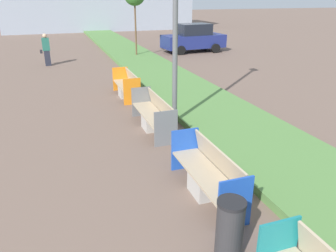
{
  "coord_description": "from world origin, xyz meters",
  "views": [
    {
      "loc": [
        -1.59,
        2.18,
        3.6
      ],
      "look_at": [
        0.9,
        9.27,
        0.6
      ],
      "focal_mm": 35.0,
      "sensor_mm": 36.0,
      "label": 1
    }
  ],
  "objects_px": {
    "bench_grey_frame": "(154,116)",
    "bench_orange_frame": "(127,87)",
    "pedestrian_walking": "(46,50)",
    "parked_car_distant": "(193,38)",
    "litter_bin": "(230,230)",
    "bench_blue_frame": "(208,177)"
  },
  "relations": [
    {
      "from": "litter_bin",
      "to": "pedestrian_walking",
      "type": "bearing_deg",
      "value": 98.43
    },
    {
      "from": "pedestrian_walking",
      "to": "parked_car_distant",
      "type": "relative_size",
      "value": 0.4
    },
    {
      "from": "litter_bin",
      "to": "pedestrian_walking",
      "type": "height_order",
      "value": "pedestrian_walking"
    },
    {
      "from": "bench_grey_frame",
      "to": "parked_car_distant",
      "type": "xyz_separation_m",
      "value": [
        6.65,
        12.5,
        0.54
      ]
    },
    {
      "from": "bench_orange_frame",
      "to": "pedestrian_walking",
      "type": "distance_m",
      "value": 7.84
    },
    {
      "from": "bench_grey_frame",
      "to": "parked_car_distant",
      "type": "bearing_deg",
      "value": 61.99
    },
    {
      "from": "bench_grey_frame",
      "to": "bench_orange_frame",
      "type": "distance_m",
      "value": 3.45
    },
    {
      "from": "bench_orange_frame",
      "to": "litter_bin",
      "type": "distance_m",
      "value": 8.63
    },
    {
      "from": "litter_bin",
      "to": "pedestrian_walking",
      "type": "relative_size",
      "value": 0.56
    },
    {
      "from": "bench_blue_frame",
      "to": "bench_orange_frame",
      "type": "distance_m",
      "value": 7.0
    },
    {
      "from": "litter_bin",
      "to": "bench_orange_frame",
      "type": "bearing_deg",
      "value": 87.08
    },
    {
      "from": "bench_blue_frame",
      "to": "litter_bin",
      "type": "relative_size",
      "value": 2.26
    },
    {
      "from": "parked_car_distant",
      "to": "bench_blue_frame",
      "type": "bearing_deg",
      "value": -116.13
    },
    {
      "from": "bench_blue_frame",
      "to": "pedestrian_walking",
      "type": "xyz_separation_m",
      "value": [
        -2.8,
        14.31,
        0.5
      ]
    },
    {
      "from": "bench_blue_frame",
      "to": "litter_bin",
      "type": "distance_m",
      "value": 1.68
    },
    {
      "from": "bench_orange_frame",
      "to": "litter_bin",
      "type": "xyz_separation_m",
      "value": [
        -0.44,
        -8.62,
        0.12
      ]
    },
    {
      "from": "bench_grey_frame",
      "to": "bench_orange_frame",
      "type": "xyz_separation_m",
      "value": [
        -0.0,
        3.45,
        -0.01
      ]
    },
    {
      "from": "bench_grey_frame",
      "to": "parked_car_distant",
      "type": "height_order",
      "value": "parked_car_distant"
    },
    {
      "from": "bench_blue_frame",
      "to": "pedestrian_walking",
      "type": "distance_m",
      "value": 14.59
    },
    {
      "from": "pedestrian_walking",
      "to": "bench_blue_frame",
      "type": "bearing_deg",
      "value": -78.92
    },
    {
      "from": "bench_blue_frame",
      "to": "bench_orange_frame",
      "type": "height_order",
      "value": "same"
    },
    {
      "from": "litter_bin",
      "to": "bench_blue_frame",
      "type": "bearing_deg",
      "value": 74.78
    }
  ]
}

